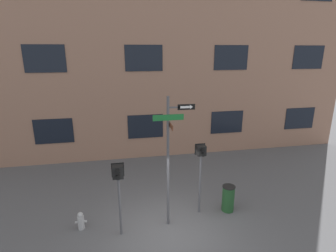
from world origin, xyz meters
name	(u,v)px	position (x,y,z in m)	size (l,w,h in m)	color
ground_plane	(169,234)	(0.00, 0.00, 0.00)	(60.00, 60.00, 0.00)	#515154
building_facade	(142,21)	(0.00, 6.99, 7.34)	(24.00, 0.63, 14.68)	#936B56
street_sign_pole	(170,153)	(0.15, 0.53, 2.69)	(1.35, 0.92, 4.54)	#4C4C51
pedestrian_signal_left	(118,180)	(-1.54, 0.30, 1.99)	(0.40, 0.40, 2.50)	#4C4C51
pedestrian_signal_right	(201,161)	(1.36, 1.00, 2.10)	(0.38, 0.40, 2.70)	#4C4C51
fire_hydrant	(81,221)	(-2.88, 0.84, 0.30)	(0.38, 0.22, 0.63)	#A5A5A8
trash_bin	(228,198)	(2.47, 0.90, 0.51)	(0.48, 0.48, 1.02)	#1E4723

